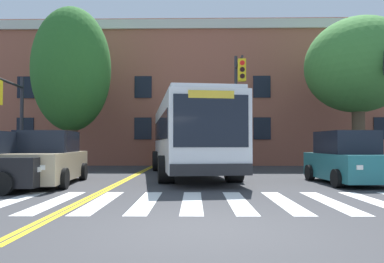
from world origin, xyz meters
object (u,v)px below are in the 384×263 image
Objects in this scene: traffic_light_far_corner at (11,108)px; city_bus at (188,135)px; car_grey_behind_bus at (174,152)px; car_teal_far_lane at (346,160)px; traffic_light_overhead at (238,94)px; traffic_light_near_corner at (371,90)px; street_tree_curbside_large at (358,66)px; street_tree_curbside_small at (71,70)px; car_tan_near_lane at (47,160)px.

city_bus is at bearing 5.09° from traffic_light_far_corner.
car_grey_behind_bus is 13.03m from traffic_light_far_corner.
traffic_light_overhead reaches higher than car_teal_far_lane.
traffic_light_overhead is (10.23, 1.95, 0.85)m from traffic_light_far_corner.
traffic_light_near_corner reaches higher than city_bus.
street_tree_curbside_large is at bearing 6.49° from traffic_light_overhead.
traffic_light_near_corner is 1.30× the size of traffic_light_far_corner.
traffic_light_near_corner is 15.14m from street_tree_curbside_small.
car_teal_far_lane is at bearing 2.10° from car_tan_near_lane.
traffic_light_far_corner is 4.47m from street_tree_curbside_small.
city_bus is 10.51m from car_grey_behind_bus.
traffic_light_overhead reaches higher than traffic_light_far_corner.
car_tan_near_lane is 1.08× the size of traffic_light_far_corner.
street_tree_curbside_small reaches higher than car_teal_far_lane.
traffic_light_overhead reaches higher than car_grey_behind_bus.
street_tree_curbside_large reaches higher than car_teal_far_lane.
traffic_light_overhead is 0.68× the size of street_tree_curbside_small.
car_tan_near_lane is at bearing -139.79° from city_bus.
city_bus is at bearing -152.62° from traffic_light_overhead.
traffic_light_near_corner is 16.43m from traffic_light_far_corner.
city_bus is 6.37m from car_tan_near_lane.
traffic_light_near_corner reaches higher than traffic_light_overhead.
traffic_light_overhead is at bearing 173.39° from traffic_light_near_corner.
car_grey_behind_bus is 10.33m from traffic_light_overhead.
car_teal_far_lane is at bearing -56.40° from traffic_light_overhead.
traffic_light_far_corner reaches higher than car_grey_behind_bus.
car_teal_far_lane is 7.74m from street_tree_curbside_large.
traffic_light_near_corner is at bearing 4.32° from traffic_light_far_corner.
traffic_light_near_corner is 1.99m from street_tree_curbside_large.
city_bus is 2.56× the size of traffic_light_far_corner.
car_tan_near_lane is 1.23× the size of car_teal_far_lane.
traffic_light_far_corner is at bearing -112.62° from street_tree_curbside_small.
street_tree_curbside_large is (8.53, 1.95, 3.53)m from city_bus.
traffic_light_near_corner reaches higher than car_grey_behind_bus.
traffic_light_overhead is (2.41, 1.25, 2.04)m from city_bus.
traffic_light_overhead is (3.73, -9.12, 3.08)m from car_grey_behind_bus.
traffic_light_overhead reaches higher than city_bus.
car_teal_far_lane is 0.82× the size of car_grey_behind_bus.
traffic_light_far_corner is (-6.50, -11.07, 2.23)m from car_grey_behind_bus.
city_bus is 1.97× the size of traffic_light_overhead.
traffic_light_far_corner is 0.52× the size of street_tree_curbside_small.
street_tree_curbside_small is (-1.55, 6.87, 4.52)m from car_tan_near_lane.
car_teal_far_lane is (10.50, 0.38, 0.01)m from car_tan_near_lane.
street_tree_curbside_large is 14.92m from street_tree_curbside_small.
car_grey_behind_bus is at bearing 139.46° from street_tree_curbside_large.
car_tan_near_lane is 0.83× the size of traffic_light_near_corner.
street_tree_curbside_small is (1.46, 3.50, 2.36)m from traffic_light_far_corner.
traffic_light_overhead reaches higher than car_tan_near_lane.
traffic_light_far_corner is at bearing -175.68° from traffic_light_near_corner.
street_tree_curbside_large reaches higher than city_bus.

